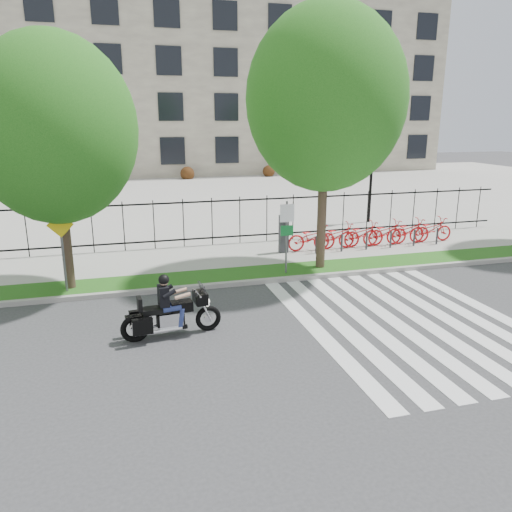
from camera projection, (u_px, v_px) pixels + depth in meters
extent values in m
plane|color=#333335|center=(234.00, 341.00, 12.36)|extent=(120.00, 120.00, 0.00)
cube|color=#98958F|center=(206.00, 286.00, 16.15)|extent=(60.00, 0.20, 0.15)
cube|color=#1C5A16|center=(201.00, 278.00, 16.94)|extent=(60.00, 1.50, 0.15)
cube|color=#A5A39B|center=(191.00, 259.00, 19.26)|extent=(60.00, 3.50, 0.15)
cube|color=#A5A39B|center=(155.00, 195.00, 35.56)|extent=(80.00, 34.00, 0.10)
cube|color=gray|center=(134.00, 71.00, 51.48)|extent=(60.00, 20.00, 20.00)
cylinder|color=black|center=(371.00, 186.00, 25.55)|extent=(0.14, 0.14, 4.00)
cylinder|color=black|center=(373.00, 148.00, 25.05)|extent=(0.06, 0.70, 0.70)
sphere|color=white|center=(367.00, 146.00, 24.93)|extent=(0.36, 0.36, 0.36)
sphere|color=white|center=(379.00, 146.00, 25.11)|extent=(0.36, 0.36, 0.36)
cylinder|color=#37291E|center=(65.00, 235.00, 15.38)|extent=(0.32, 0.32, 3.42)
ellipsoid|color=#135413|center=(54.00, 129.00, 14.54)|extent=(4.82, 4.82, 5.54)
cylinder|color=#37291E|center=(322.00, 209.00, 17.48)|extent=(0.32, 0.32, 4.20)
ellipsoid|color=#135413|center=(326.00, 99.00, 16.49)|extent=(5.33, 5.33, 6.13)
cube|color=#2D2D33|center=(284.00, 234.00, 19.76)|extent=(0.35, 0.25, 1.50)
imported|color=red|center=(312.00, 237.00, 20.13)|extent=(2.02, 0.71, 1.06)
cylinder|color=#2D2D33|center=(316.00, 245.00, 19.71)|extent=(0.08, 0.08, 0.70)
imported|color=red|center=(337.00, 236.00, 20.41)|extent=(2.02, 0.71, 1.06)
cylinder|color=#2D2D33|center=(342.00, 243.00, 20.00)|extent=(0.08, 0.08, 0.70)
imported|color=red|center=(361.00, 234.00, 20.70)|extent=(2.02, 0.71, 1.06)
cylinder|color=#2D2D33|center=(367.00, 241.00, 20.28)|extent=(0.08, 0.08, 0.70)
imported|color=red|center=(385.00, 233.00, 20.98)|extent=(2.02, 0.71, 1.06)
cylinder|color=#2D2D33|center=(391.00, 239.00, 20.57)|extent=(0.08, 0.08, 0.70)
imported|color=red|center=(408.00, 231.00, 21.27)|extent=(2.02, 0.71, 1.06)
cylinder|color=#2D2D33|center=(414.00, 238.00, 20.85)|extent=(0.08, 0.08, 0.70)
imported|color=red|center=(430.00, 230.00, 21.55)|extent=(2.02, 0.71, 1.06)
cylinder|color=#2D2D33|center=(437.00, 236.00, 21.13)|extent=(0.08, 0.08, 0.70)
cylinder|color=#59595B|center=(286.00, 237.00, 17.01)|extent=(0.07, 0.07, 2.50)
cube|color=white|center=(287.00, 213.00, 16.75)|extent=(0.50, 0.03, 0.60)
cube|color=#0C6626|center=(287.00, 231.00, 16.91)|extent=(0.45, 0.03, 0.35)
cylinder|color=#59595B|center=(63.00, 254.00, 15.17)|extent=(0.07, 0.07, 2.40)
cube|color=yellow|center=(60.00, 225.00, 14.89)|extent=(0.78, 0.03, 0.78)
torus|color=black|center=(208.00, 318.00, 12.90)|extent=(0.69, 0.19, 0.68)
torus|color=black|center=(135.00, 329.00, 12.26)|extent=(0.73, 0.21, 0.72)
cube|color=black|center=(200.00, 297.00, 12.67)|extent=(0.34, 0.56, 0.29)
cube|color=#26262B|center=(203.00, 289.00, 12.63)|extent=(0.19, 0.50, 0.30)
cube|color=silver|center=(170.00, 320.00, 12.53)|extent=(0.62, 0.39, 0.39)
cube|color=black|center=(182.00, 306.00, 12.54)|extent=(0.57, 0.38, 0.26)
cube|color=black|center=(156.00, 310.00, 12.33)|extent=(0.72, 0.42, 0.14)
cube|color=black|center=(140.00, 304.00, 12.14)|extent=(0.13, 0.34, 0.33)
cube|color=black|center=(143.00, 326.00, 12.00)|extent=(0.50, 0.20, 0.39)
cube|color=black|center=(139.00, 318.00, 12.53)|extent=(0.50, 0.20, 0.39)
cube|color=black|center=(163.00, 296.00, 12.30)|extent=(0.27, 0.41, 0.51)
sphere|color=tan|center=(164.00, 281.00, 12.21)|extent=(0.23, 0.23, 0.23)
sphere|color=black|center=(164.00, 280.00, 12.20)|extent=(0.26, 0.26, 0.26)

